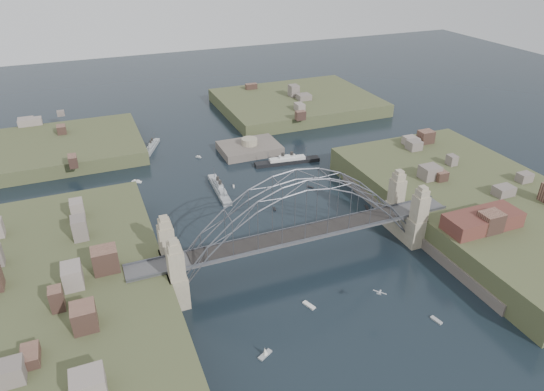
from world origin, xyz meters
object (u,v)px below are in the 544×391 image
(fort_island, at_px, (250,153))
(wharf_shed, at_px, (483,221))
(naval_cruiser_near, at_px, (219,189))
(naval_cruiser_far, at_px, (152,147))
(bridge, at_px, (300,220))
(ocean_liner, at_px, (287,161))

(fort_island, relative_size, wharf_shed, 1.10)
(naval_cruiser_near, relative_size, naval_cruiser_far, 1.39)
(fort_island, relative_size, naval_cruiser_near, 1.06)
(wharf_shed, distance_m, naval_cruiser_near, 78.09)
(bridge, xyz_separation_m, naval_cruiser_near, (-7.78, 43.76, -11.36))
(fort_island, xyz_separation_m, naval_cruiser_far, (-33.66, 17.02, 1.15))
(fort_island, height_order, naval_cruiser_far, fort_island)
(naval_cruiser_near, distance_m, naval_cruiser_far, 45.44)
(wharf_shed, distance_m, ocean_liner, 73.39)
(bridge, distance_m, naval_cruiser_far, 90.41)
(bridge, bearing_deg, ocean_liner, 69.12)
(wharf_shed, bearing_deg, ocean_liner, 108.39)
(bridge, relative_size, naval_cruiser_near, 4.05)
(wharf_shed, xyz_separation_m, naval_cruiser_far, (-65.66, 101.02, -9.19))
(naval_cruiser_far, bearing_deg, wharf_shed, -56.98)
(ocean_liner, bearing_deg, naval_cruiser_far, 143.21)
(bridge, height_order, naval_cruiser_far, bridge)
(bridge, relative_size, fort_island, 3.82)
(fort_island, bearing_deg, naval_cruiser_far, 153.17)
(bridge, xyz_separation_m, naval_cruiser_far, (-21.66, 87.02, -11.51))
(bridge, height_order, fort_island, bridge)
(naval_cruiser_near, bearing_deg, naval_cruiser_far, 107.78)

